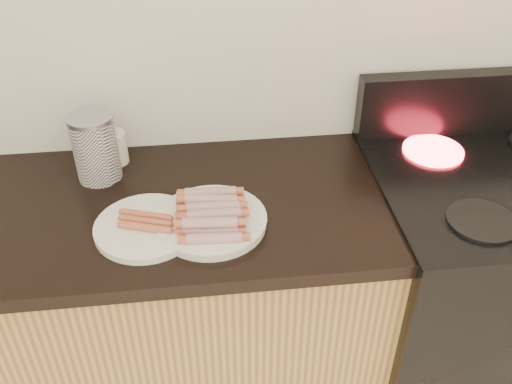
{
  "coord_description": "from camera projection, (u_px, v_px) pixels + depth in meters",
  "views": [
    {
      "loc": [
        -0.09,
        0.46,
        1.83
      ],
      "look_at": [
        0.04,
        1.62,
        0.97
      ],
      "focal_mm": 40.0,
      "sensor_mm": 36.0,
      "label": 1
    }
  ],
  "objects": [
    {
      "name": "wall_back",
      "position": [
        224.0,
        15.0,
        1.56
      ],
      "size": [
        4.0,
        0.04,
        2.6
      ],
      "primitive_type": "cube",
      "color": "silver",
      "rests_on": "ground"
    },
    {
      "name": "cabinet_base",
      "position": [
        14.0,
        337.0,
        1.76
      ],
      "size": [
        2.2,
        0.59,
        0.86
      ],
      "primitive_type": "cube",
      "color": "#B58C3D",
      "rests_on": "floor"
    },
    {
      "name": "main_plate",
      "position": [
        211.0,
        222.0,
        1.45
      ],
      "size": [
        0.36,
        0.36,
        0.02
      ],
      "primitive_type": "cylinder",
      "rotation": [
        0.0,
        0.0,
        0.37
      ],
      "color": "white",
      "rests_on": "counter_slab"
    },
    {
      "name": "plain_sausages",
      "position": [
        146.0,
        221.0,
        1.43
      ],
      "size": [
        0.13,
        0.11,
        0.02
      ],
      "rotation": [
        0.0,
        0.0,
        -0.32
      ],
      "color": "#CD6737",
      "rests_on": "side_plate"
    },
    {
      "name": "canister",
      "position": [
        95.0,
        147.0,
        1.58
      ],
      "size": [
        0.13,
        0.13,
        0.2
      ],
      "rotation": [
        0.0,
        0.0,
        -0.42
      ],
      "color": "white",
      "rests_on": "counter_slab"
    },
    {
      "name": "mug",
      "position": [
        114.0,
        148.0,
        1.67
      ],
      "size": [
        0.09,
        0.09,
        0.1
      ],
      "primitive_type": "cylinder",
      "rotation": [
        0.0,
        0.0,
        -0.25
      ],
      "color": "white",
      "rests_on": "counter_slab"
    },
    {
      "name": "hotdog_pile",
      "position": [
        211.0,
        212.0,
        1.43
      ],
      "size": [
        0.13,
        0.23,
        0.05
      ],
      "rotation": [
        0.0,
        0.0,
        -0.1
      ],
      "color": "#9B3734",
      "rests_on": "main_plate"
    },
    {
      "name": "burner_far_left",
      "position": [
        433.0,
        150.0,
        1.72
      ],
      "size": [
        0.18,
        0.18,
        0.01
      ],
      "primitive_type": "cylinder",
      "color": "#FF1E2D",
      "rests_on": "stove"
    },
    {
      "name": "stove",
      "position": [
        476.0,
        293.0,
        1.87
      ],
      "size": [
        0.76,
        0.65,
        0.91
      ],
      "color": "black",
      "rests_on": "floor"
    },
    {
      "name": "burner_near_left",
      "position": [
        482.0,
        221.0,
        1.45
      ],
      "size": [
        0.18,
        0.18,
        0.01
      ],
      "primitive_type": "cylinder",
      "color": "black",
      "rests_on": "stove"
    },
    {
      "name": "stove_panel",
      "position": [
        478.0,
        102.0,
        1.77
      ],
      "size": [
        0.76,
        0.06,
        0.2
      ],
      "primitive_type": "cube",
      "color": "black",
      "rests_on": "stove"
    },
    {
      "name": "side_plate",
      "position": [
        146.0,
        227.0,
        1.44
      ],
      "size": [
        0.31,
        0.31,
        0.02
      ],
      "primitive_type": "cylinder",
      "rotation": [
        0.0,
        0.0,
        -0.19
      ],
      "color": "white",
      "rests_on": "counter_slab"
    }
  ]
}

